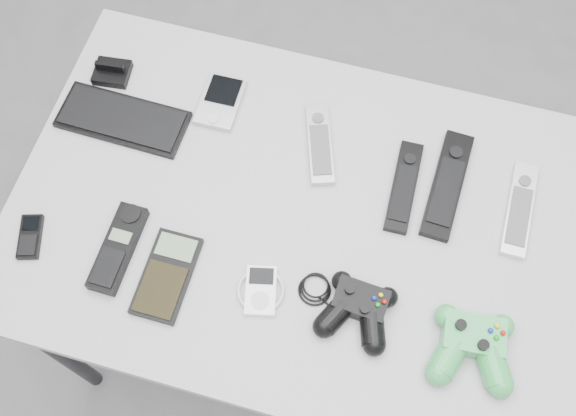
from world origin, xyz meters
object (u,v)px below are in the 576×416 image
(remote_black_a, at_px, (404,186))
(mp3_player, at_px, (261,290))
(mobile_phone, at_px, (30,237))
(calculator, at_px, (167,275))
(controller_green, at_px, (473,344))
(cordless_handset, at_px, (118,248))
(remote_silver_a, at_px, (320,143))
(remote_silver_b, at_px, (519,209))
(desk, at_px, (308,231))
(controller_black, at_px, (358,308))
(remote_black_b, at_px, (447,184))
(pda_keyboard, at_px, (123,119))
(pda, at_px, (220,102))

(remote_black_a, relative_size, mp3_player, 2.11)
(mobile_phone, bearing_deg, calculator, -17.80)
(controller_green, bearing_deg, cordless_handset, 174.99)
(mobile_phone, distance_m, controller_green, 0.83)
(remote_silver_a, distance_m, controller_green, 0.48)
(remote_black_a, relative_size, remote_silver_b, 0.99)
(desk, distance_m, controller_black, 0.22)
(remote_black_a, xyz_separation_m, remote_black_b, (0.08, 0.03, 0.00))
(remote_silver_a, relative_size, calculator, 1.07)
(mobile_phone, relative_size, mp3_player, 0.96)
(desk, height_order, cordless_handset, cordless_handset)
(pda_keyboard, xyz_separation_m, controller_black, (0.55, -0.26, 0.01))
(remote_silver_b, distance_m, controller_black, 0.37)
(calculator, bearing_deg, pda_keyboard, 124.51)
(pda_keyboard, relative_size, remote_silver_b, 1.32)
(cordless_handset, xyz_separation_m, controller_green, (0.66, -0.00, 0.01))
(remote_black_b, xyz_separation_m, calculator, (-0.46, -0.32, -0.00))
(desk, distance_m, controller_green, 0.38)
(remote_silver_a, height_order, remote_black_a, same)
(pda_keyboard, xyz_separation_m, mp3_player, (0.37, -0.27, 0.00))
(remote_black_a, distance_m, mobile_phone, 0.72)
(cordless_handset, distance_m, controller_green, 0.66)
(pda_keyboard, height_order, remote_silver_a, remote_silver_a)
(pda_keyboard, relative_size, calculator, 1.54)
(calculator, distance_m, controller_black, 0.35)
(desk, distance_m, pda, 0.32)
(remote_black_b, relative_size, remote_silver_b, 1.18)
(remote_black_a, bearing_deg, calculator, -143.61)
(desk, bearing_deg, pda, 140.73)
(desk, height_order, pda, pda)
(pda_keyboard, distance_m, controller_black, 0.61)
(mp3_player, bearing_deg, desk, 60.79)
(remote_silver_b, relative_size, mobile_phone, 2.24)
(remote_silver_b, xyz_separation_m, controller_green, (-0.05, -0.29, 0.02))
(remote_silver_a, distance_m, mp3_player, 0.33)
(calculator, bearing_deg, remote_silver_a, 59.77)
(desk, height_order, controller_black, controller_black)
(pda_keyboard, bearing_deg, controller_green, -18.32)
(calculator, bearing_deg, controller_black, 5.06)
(desk, distance_m, mobile_phone, 0.53)
(pda, bearing_deg, remote_silver_b, -8.06)
(remote_black_b, relative_size, calculator, 1.37)
(pda_keyboard, distance_m, mobile_phone, 0.30)
(pda_keyboard, relative_size, controller_black, 1.16)
(desk, distance_m, remote_silver_a, 0.18)
(pda_keyboard, distance_m, cordless_handset, 0.28)
(remote_silver_a, bearing_deg, pda, 150.91)
(mobile_phone, relative_size, controller_black, 0.39)
(remote_black_b, distance_m, remote_silver_b, 0.14)
(mp3_player, xyz_separation_m, controller_black, (0.18, 0.01, 0.01))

